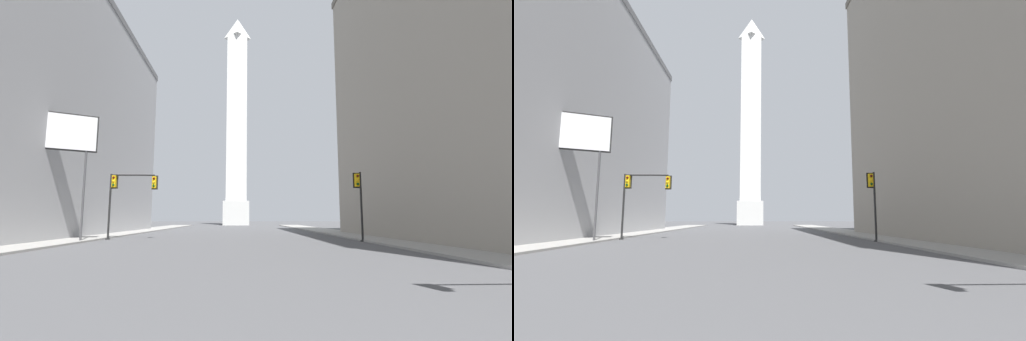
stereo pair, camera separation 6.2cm
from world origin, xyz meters
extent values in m
cube|color=gray|center=(-13.83, 34.04, 0.07)|extent=(5.00, 113.48, 0.15)
cube|color=gray|center=(13.83, 34.04, 0.07)|extent=(5.00, 113.48, 0.15)
cube|color=silver|center=(0.00, 94.57, 3.25)|extent=(7.04, 7.04, 6.51)
cube|color=silver|center=(0.00, 94.57, 30.52)|extent=(5.63, 5.63, 48.03)
pyramid|color=silver|center=(0.00, 94.57, 57.64)|extent=(5.63, 5.63, 6.20)
cylinder|color=black|center=(-10.96, 31.87, 3.02)|extent=(0.18, 0.18, 6.03)
cylinder|color=#262626|center=(-10.96, 31.87, 0.05)|extent=(0.40, 0.40, 0.10)
cube|color=#E5B20F|center=(-10.67, 31.87, 5.33)|extent=(0.35, 0.35, 1.10)
cube|color=black|center=(-10.66, 32.05, 5.33)|extent=(0.58, 0.05, 1.32)
sphere|color=#410907|center=(-10.68, 31.68, 5.67)|extent=(0.22, 0.22, 0.22)
sphere|color=yellow|center=(-10.68, 31.68, 5.33)|extent=(0.22, 0.22, 0.22)
sphere|color=#073410|center=(-10.68, 31.68, 4.99)|extent=(0.22, 0.22, 0.22)
cylinder|color=black|center=(-8.97, 31.87, 5.93)|extent=(3.98, 0.14, 0.14)
sphere|color=black|center=(-10.96, 31.87, 5.93)|extent=(0.18, 0.18, 0.18)
cube|color=#E5B20F|center=(-6.98, 31.87, 5.26)|extent=(0.35, 0.35, 1.10)
cube|color=black|center=(-6.97, 32.05, 5.26)|extent=(0.58, 0.05, 1.32)
sphere|color=#410907|center=(-6.98, 31.68, 5.60)|extent=(0.22, 0.22, 0.22)
sphere|color=yellow|center=(-6.98, 31.68, 5.26)|extent=(0.22, 0.22, 0.22)
sphere|color=#073410|center=(-6.98, 31.68, 4.92)|extent=(0.22, 0.22, 0.22)
cylinder|color=black|center=(11.34, 28.26, 2.93)|extent=(0.18, 0.18, 5.86)
cylinder|color=#262626|center=(11.34, 28.26, 0.05)|extent=(0.40, 0.40, 0.10)
cube|color=#E5B20F|center=(11.05, 28.26, 5.16)|extent=(0.36, 0.36, 1.10)
cube|color=black|center=(11.04, 28.44, 5.16)|extent=(0.58, 0.06, 1.32)
sphere|color=#410907|center=(11.06, 28.07, 5.50)|extent=(0.22, 0.22, 0.22)
sphere|color=yellow|center=(11.06, 28.07, 5.16)|extent=(0.22, 0.22, 0.22)
sphere|color=#073410|center=(11.06, 28.07, 4.82)|extent=(0.22, 0.22, 0.22)
cylinder|color=#3F3F42|center=(-14.90, 27.17, 3.78)|extent=(0.18, 0.18, 7.56)
cylinder|color=#3F3F42|center=(-11.90, 28.52, 3.78)|extent=(0.18, 0.18, 7.56)
cube|color=silver|center=(-13.40, 27.84, 9.02)|extent=(4.38, 2.15, 2.93)
cube|color=black|center=(-13.40, 27.84, 9.02)|extent=(4.55, 2.14, 3.17)
camera|label=1|loc=(1.06, -0.38, 1.95)|focal=24.00mm
camera|label=2|loc=(1.12, -0.38, 1.95)|focal=24.00mm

